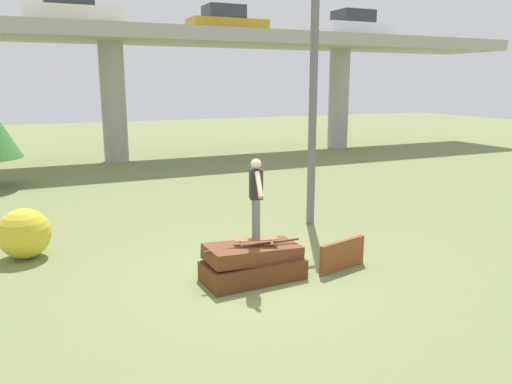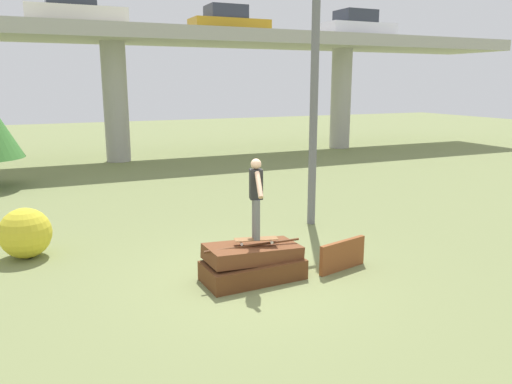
{
  "view_description": "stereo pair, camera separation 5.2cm",
  "coord_description": "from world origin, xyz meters",
  "px_view_note": "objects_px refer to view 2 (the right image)",
  "views": [
    {
      "loc": [
        -3.53,
        -7.97,
        3.59
      ],
      "look_at": [
        0.07,
        0.02,
        1.66
      ],
      "focal_mm": 35.0,
      "sensor_mm": 36.0,
      "label": 1
    },
    {
      "loc": [
        -3.48,
        -7.99,
        3.59
      ],
      "look_at": [
        0.07,
        0.02,
        1.66
      ],
      "focal_mm": 35.0,
      "sensor_mm": 36.0,
      "label": 2
    }
  ],
  "objects_px": {
    "car_on_overpass_mid": "(357,27)",
    "bush_yellow_flowering": "(25,233)",
    "utility_pole": "(314,94)",
    "car_on_overpass_right": "(75,10)",
    "skater": "(256,194)",
    "car_on_overpass_far_right": "(228,22)",
    "skateboard": "(256,239)"
  },
  "relations": [
    {
      "from": "car_on_overpass_mid",
      "to": "bush_yellow_flowering",
      "type": "bearing_deg",
      "value": -143.23
    },
    {
      "from": "utility_pole",
      "to": "car_on_overpass_right",
      "type": "bearing_deg",
      "value": 109.35
    },
    {
      "from": "skater",
      "to": "utility_pole",
      "type": "xyz_separation_m",
      "value": [
        2.82,
        2.82,
        1.68
      ]
    },
    {
      "from": "skateboard",
      "to": "skater",
      "type": "xyz_separation_m",
      "value": [
        0.0,
        -0.0,
        0.86
      ]
    },
    {
      "from": "car_on_overpass_mid",
      "to": "bush_yellow_flowering",
      "type": "xyz_separation_m",
      "value": [
        -16.8,
        -12.55,
        -6.0
      ]
    },
    {
      "from": "skater",
      "to": "utility_pole",
      "type": "relative_size",
      "value": 0.23
    },
    {
      "from": "skater",
      "to": "bush_yellow_flowering",
      "type": "height_order",
      "value": "skater"
    },
    {
      "from": "utility_pole",
      "to": "car_on_overpass_mid",
      "type": "bearing_deg",
      "value": 51.67
    },
    {
      "from": "skateboard",
      "to": "car_on_overpass_far_right",
      "type": "xyz_separation_m",
      "value": [
        5.66,
        16.12,
        5.73
      ]
    },
    {
      "from": "skater",
      "to": "skateboard",
      "type": "bearing_deg",
      "value": 165.96
    },
    {
      "from": "car_on_overpass_mid",
      "to": "car_on_overpass_far_right",
      "type": "bearing_deg",
      "value": 175.48
    },
    {
      "from": "car_on_overpass_right",
      "to": "utility_pole",
      "type": "relative_size",
      "value": 0.64
    },
    {
      "from": "car_on_overpass_right",
      "to": "utility_pole",
      "type": "xyz_separation_m",
      "value": [
        4.39,
        -12.51,
        -3.25
      ]
    },
    {
      "from": "car_on_overpass_far_right",
      "to": "skateboard",
      "type": "bearing_deg",
      "value": -109.35
    },
    {
      "from": "car_on_overpass_right",
      "to": "car_on_overpass_far_right",
      "type": "distance_m",
      "value": 7.28
    },
    {
      "from": "car_on_overpass_far_right",
      "to": "skater",
      "type": "bearing_deg",
      "value": -109.35
    },
    {
      "from": "skater",
      "to": "utility_pole",
      "type": "bearing_deg",
      "value": 45.07
    },
    {
      "from": "car_on_overpass_far_right",
      "to": "bush_yellow_flowering",
      "type": "relative_size",
      "value": 3.66
    },
    {
      "from": "car_on_overpass_mid",
      "to": "utility_pole",
      "type": "relative_size",
      "value": 0.63
    },
    {
      "from": "skater",
      "to": "car_on_overpass_right",
      "type": "relative_size",
      "value": 0.37
    },
    {
      "from": "car_on_overpass_far_right",
      "to": "car_on_overpass_mid",
      "type": "bearing_deg",
      "value": -4.52
    },
    {
      "from": "skater",
      "to": "utility_pole",
      "type": "height_order",
      "value": "utility_pole"
    },
    {
      "from": "utility_pole",
      "to": "bush_yellow_flowering",
      "type": "distance_m",
      "value": 7.28
    },
    {
      "from": "skater",
      "to": "car_on_overpass_far_right",
      "type": "distance_m",
      "value": 17.77
    },
    {
      "from": "car_on_overpass_mid",
      "to": "car_on_overpass_far_right",
      "type": "height_order",
      "value": "car_on_overpass_mid"
    },
    {
      "from": "skateboard",
      "to": "utility_pole",
      "type": "bearing_deg",
      "value": 45.07
    },
    {
      "from": "skateboard",
      "to": "car_on_overpass_far_right",
      "type": "relative_size",
      "value": 0.21
    },
    {
      "from": "utility_pole",
      "to": "bush_yellow_flowering",
      "type": "height_order",
      "value": "utility_pole"
    },
    {
      "from": "skateboard",
      "to": "car_on_overpass_right",
      "type": "height_order",
      "value": "car_on_overpass_right"
    },
    {
      "from": "skateboard",
      "to": "car_on_overpass_mid",
      "type": "xyz_separation_m",
      "value": [
        12.88,
        15.55,
        5.77
      ]
    },
    {
      "from": "skater",
      "to": "car_on_overpass_far_right",
      "type": "bearing_deg",
      "value": 70.65
    },
    {
      "from": "skateboard",
      "to": "car_on_overpass_right",
      "type": "distance_m",
      "value": 16.46
    }
  ]
}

